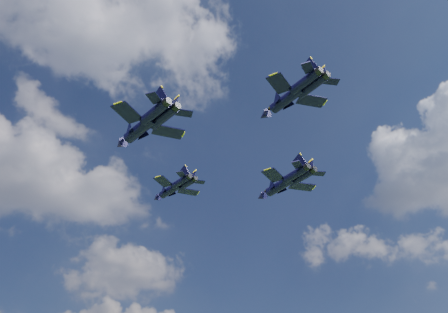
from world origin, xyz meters
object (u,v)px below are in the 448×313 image
jet_left (139,130)px  jet_slot (285,100)px  jet_lead (169,190)px  jet_right (279,186)px

jet_left → jet_slot: jet_slot is taller
jet_left → jet_slot: bearing=-49.9°
jet_slot → jet_lead: bearing=90.0°
jet_left → jet_slot: (22.05, -11.83, 3.45)m
jet_lead → jet_slot: jet_slot is taller
jet_lead → jet_left: (-11.14, -22.97, -2.16)m
jet_lead → jet_left: bearing=-138.1°
jet_lead → jet_slot: size_ratio=0.90×
jet_lead → jet_right: bearing=-41.3°
jet_left → jet_right: bearing=2.8°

